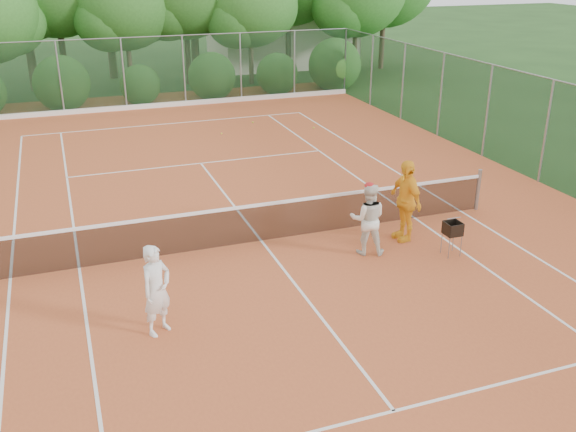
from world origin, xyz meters
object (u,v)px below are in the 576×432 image
Objects in this scene: player_yellow at (405,200)px; ball_hopper at (453,229)px; player_white at (157,290)px; player_center_grp at (368,219)px.

player_yellow is 1.32m from ball_hopper.
ball_hopper is (6.65, 0.94, -0.22)m from player_white.
player_yellow is (1.16, 0.40, 0.14)m from player_center_grp.
player_white is at bearing -74.48° from player_yellow.
ball_hopper is at bearing -23.03° from player_center_grp.
player_yellow is at bearing 18.95° from player_center_grp.
player_center_grp is 1.23m from player_yellow.
player_white is 5.20m from player_center_grp.
player_yellow is at bearing 127.70° from ball_hopper.
player_yellow is 2.47× the size of ball_hopper.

